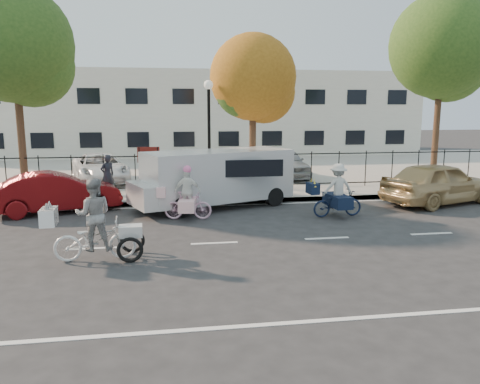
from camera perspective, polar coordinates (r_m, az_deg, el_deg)
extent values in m
plane|color=#333334|center=(12.04, -3.14, -6.26)|extent=(120.00, 120.00, 0.00)
cube|color=#A8A399|center=(16.92, -4.86, -1.24)|extent=(60.00, 0.10, 0.15)
cube|color=#A8A399|center=(17.94, -5.09, -0.59)|extent=(60.00, 2.20, 0.15)
cube|color=#A8A399|center=(26.73, -6.37, 2.91)|extent=(60.00, 15.60, 0.15)
cube|color=silver|center=(36.52, -7.17, 9.41)|extent=(34.00, 10.00, 6.00)
cylinder|color=black|center=(18.41, -3.78, 6.22)|extent=(0.12, 0.12, 4.00)
sphere|color=white|center=(18.39, -3.86, 12.91)|extent=(0.36, 0.36, 0.36)
cylinder|color=black|center=(18.48, -12.12, 2.60)|extent=(0.06, 0.06, 1.80)
cylinder|color=black|center=(18.45, -9.94, 2.66)|extent=(0.06, 0.06, 1.80)
cube|color=#59140F|center=(18.40, -11.09, 4.48)|extent=(0.85, 0.04, 0.60)
imported|color=white|center=(11.11, -17.25, -5.58)|extent=(1.84, 0.74, 0.95)
imported|color=silver|center=(10.97, -17.41, -2.63)|extent=(0.84, 0.68, 1.66)
cube|color=white|center=(11.10, -22.29, -2.82)|extent=(0.35, 0.60, 0.38)
cone|color=white|center=(11.17, -22.23, -1.41)|extent=(0.15, 0.15, 0.19)
cone|color=white|center=(10.93, -22.53, -1.67)|extent=(0.15, 0.15, 0.19)
torus|color=black|center=(10.76, -13.26, -6.89)|extent=(0.59, 0.12, 0.59)
torus|color=black|center=(11.46, -12.99, -5.82)|extent=(0.59, 0.12, 0.59)
cube|color=white|center=(11.02, -13.19, -4.66)|extent=(0.55, 0.40, 0.26)
imported|color=#E2ACC8|center=(14.56, -6.36, -1.65)|extent=(1.51, 0.64, 0.88)
imported|color=white|center=(14.48, -6.39, 0.09)|extent=(0.86, 0.46, 1.39)
cube|color=#FFC2C6|center=(14.59, -9.48, 0.06)|extent=(0.34, 0.52, 0.32)
cone|color=white|center=(14.55, -9.52, 1.15)|extent=(0.11, 0.11, 0.28)
cube|color=#FFC2C6|center=(14.55, -6.36, -1.48)|extent=(0.66, 1.21, 0.35)
sphere|color=pink|center=(14.38, -6.44, 2.76)|extent=(0.25, 0.25, 0.25)
imported|color=#0F1A34|center=(15.19, 11.79, -1.37)|extent=(1.66, 0.69, 0.85)
imported|color=silver|center=(15.10, 11.86, 0.59)|extent=(1.00, 0.63, 1.49)
cube|color=black|center=(14.76, 8.86, 0.45)|extent=(0.32, 0.54, 0.34)
cone|color=yellow|center=(14.89, 8.68, 1.27)|extent=(0.11, 0.22, 0.30)
cone|color=yellow|center=(14.57, 9.08, 1.07)|extent=(0.11, 0.22, 0.30)
cube|color=black|center=(15.17, 11.80, -1.02)|extent=(0.61, 1.27, 0.38)
cube|color=silver|center=(16.25, -2.66, 2.09)|extent=(5.41, 3.60, 1.69)
cube|color=silver|center=(16.26, -12.40, 0.19)|extent=(1.10, 1.88, 0.75)
cylinder|color=black|center=(15.48, -8.89, -1.43)|extent=(0.70, 0.47, 0.66)
cylinder|color=black|center=(17.10, -8.90, -0.33)|extent=(0.70, 0.47, 0.66)
cylinder|color=black|center=(15.87, 4.12, -1.05)|extent=(0.70, 0.47, 0.66)
cylinder|color=black|center=(17.46, 2.91, -0.01)|extent=(0.70, 0.47, 0.66)
imported|color=#5F0A0D|center=(16.59, -21.50, -0.04)|extent=(4.31, 2.59, 1.34)
imported|color=tan|center=(18.26, 23.07, 1.03)|extent=(4.84, 3.18, 1.53)
imported|color=black|center=(18.45, -15.85, 2.02)|extent=(0.67, 0.63, 1.54)
imported|color=white|center=(21.93, -16.69, 2.85)|extent=(3.24, 4.97, 1.27)
imported|color=#969A9D|center=(22.53, 5.36, 3.57)|extent=(1.97, 4.21, 1.39)
cylinder|color=#442D1D|center=(19.59, -25.14, 6.57)|extent=(0.28, 0.28, 5.02)
sphere|color=#385B1E|center=(19.71, -25.86, 15.96)|extent=(4.30, 4.30, 4.30)
sphere|color=#385B1E|center=(19.70, -24.09, 13.99)|extent=(3.15, 3.15, 3.15)
cylinder|color=#442D1D|center=(19.38, 1.55, 6.08)|extent=(0.28, 0.28, 4.07)
sphere|color=#9F6219|center=(19.37, 1.58, 13.82)|extent=(3.49, 3.49, 3.49)
sphere|color=#9F6219|center=(19.63, 2.94, 12.06)|extent=(2.56, 2.56, 2.56)
cylinder|color=#442D1D|center=(23.11, 22.83, 7.56)|extent=(0.28, 0.28, 5.36)
sphere|color=#385B1E|center=(23.26, 23.44, 16.06)|extent=(4.60, 4.60, 4.60)
sphere|color=#385B1E|center=(23.62, 24.10, 14.04)|extent=(3.37, 3.37, 3.37)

